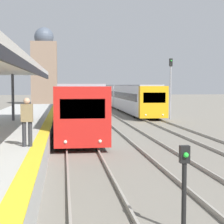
{
  "coord_description": "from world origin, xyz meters",
  "views": [
    {
      "loc": [
        -0.84,
        -2.36,
        3.09
      ],
      "look_at": [
        1.71,
        17.29,
        1.67
      ],
      "focal_mm": 60.0,
      "sensor_mm": 36.0,
      "label": 1
    }
  ],
  "objects_px": {
    "train_near": "(73,100)",
    "signal_mast_far": "(171,82)",
    "person_on_platform": "(27,119)",
    "train_far": "(123,96)",
    "signal_post_near": "(184,179)"
  },
  "relations": [
    {
      "from": "train_near",
      "to": "signal_post_near",
      "type": "xyz_separation_m",
      "value": [
        1.62,
        -26.32,
        -0.6
      ]
    },
    {
      "from": "person_on_platform",
      "to": "train_far",
      "type": "distance_m",
      "value": 36.08
    },
    {
      "from": "train_near",
      "to": "train_far",
      "type": "distance_m",
      "value": 15.77
    },
    {
      "from": "train_far",
      "to": "person_on_platform",
      "type": "bearing_deg",
      "value": -104.31
    },
    {
      "from": "signal_post_near",
      "to": "signal_mast_far",
      "type": "xyz_separation_m",
      "value": [
        7.22,
        25.76,
        2.28
      ]
    },
    {
      "from": "signal_mast_far",
      "to": "signal_post_near",
      "type": "bearing_deg",
      "value": -105.65
    },
    {
      "from": "person_on_platform",
      "to": "signal_mast_far",
      "type": "bearing_deg",
      "value": 61.62
    },
    {
      "from": "train_near",
      "to": "signal_mast_far",
      "type": "height_order",
      "value": "signal_mast_far"
    },
    {
      "from": "person_on_platform",
      "to": "train_far",
      "type": "xyz_separation_m",
      "value": [
        8.92,
        34.96,
        -0.21
      ]
    },
    {
      "from": "signal_mast_far",
      "to": "train_far",
      "type": "bearing_deg",
      "value": 97.7
    },
    {
      "from": "person_on_platform",
      "to": "signal_post_near",
      "type": "height_order",
      "value": "person_on_platform"
    },
    {
      "from": "signal_post_near",
      "to": "signal_mast_far",
      "type": "distance_m",
      "value": 26.85
    },
    {
      "from": "person_on_platform",
      "to": "train_near",
      "type": "relative_size",
      "value": 0.05
    },
    {
      "from": "person_on_platform",
      "to": "signal_mast_far",
      "type": "distance_m",
      "value": 23.01
    },
    {
      "from": "train_near",
      "to": "signal_post_near",
      "type": "distance_m",
      "value": 26.37
    }
  ]
}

